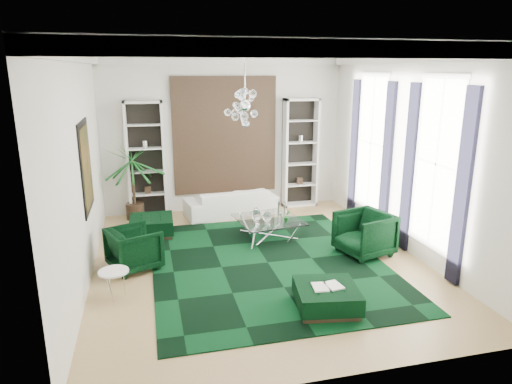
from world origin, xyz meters
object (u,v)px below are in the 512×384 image
object	(u,v)px
ottoman_side	(152,226)
palm	(132,172)
sofa	(231,202)
armchair_left	(134,248)
armchair_right	(364,234)
coffee_table	(269,229)
side_table	(115,285)
ottoman_front	(327,298)

from	to	relation	value
ottoman_side	palm	xyz separation A→B (m)	(-0.36, 1.26, 0.97)
sofa	palm	size ratio (longest dim) A/B	0.96
sofa	armchair_left	bearing A→B (deg)	41.26
armchair_left	armchair_right	distance (m)	4.34
armchair_right	ottoman_side	distance (m)	4.50
armchair_left	armchair_right	bearing A→B (deg)	-117.95
armchair_left	armchair_right	size ratio (longest dim) A/B	0.90
armchair_right	sofa	bearing A→B (deg)	-161.10
armchair_left	coffee_table	bearing A→B (deg)	-94.95
armchair_left	palm	bearing A→B (deg)	-22.28
sofa	palm	distance (m)	2.47
sofa	armchair_right	size ratio (longest dim) A/B	2.39
armchair_left	side_table	xyz separation A→B (m)	(-0.30, -1.07, -0.16)
coffee_table	side_table	size ratio (longest dim) A/B	2.71
ottoman_side	side_table	bearing A→B (deg)	-102.95
ottoman_front	coffee_table	bearing A→B (deg)	91.20
ottoman_front	palm	xyz separation A→B (m)	(-2.84, 5.13, 0.99)
ottoman_side	armchair_left	bearing A→B (deg)	-101.33
ottoman_side	palm	world-z (taller)	palm
ottoman_front	armchair_left	bearing A→B (deg)	142.14
ottoman_front	palm	world-z (taller)	palm
coffee_table	armchair_left	bearing A→B (deg)	-162.19
armchair_right	coffee_table	distance (m)	2.04
ottoman_side	coffee_table	bearing A→B (deg)	-18.08
sofa	armchair_right	bearing A→B (deg)	115.12
armchair_right	ottoman_front	size ratio (longest dim) A/B	1.03
coffee_table	palm	distance (m)	3.58
side_table	armchair_right	bearing A→B (deg)	8.33
armchair_right	ottoman_side	size ratio (longest dim) A/B	1.03
ottoman_side	ottoman_front	world-z (taller)	ottoman_side
side_table	palm	bearing A→B (deg)	86.13
sofa	side_table	size ratio (longest dim) A/B	4.77
side_table	palm	distance (m)	4.12
sofa	ottoman_front	distance (m)	4.91
side_table	ottoman_front	bearing A→B (deg)	-19.81
armchair_right	coffee_table	world-z (taller)	armchair_right
palm	armchair_left	bearing A→B (deg)	-89.52
coffee_table	ottoman_front	distance (m)	3.08
armchair_right	ottoman_side	world-z (taller)	armchair_right
armchair_right	side_table	bearing A→B (deg)	-96.33
armchair_right	palm	xyz separation A→B (m)	(-4.35, 3.33, 0.74)
side_table	palm	world-z (taller)	palm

